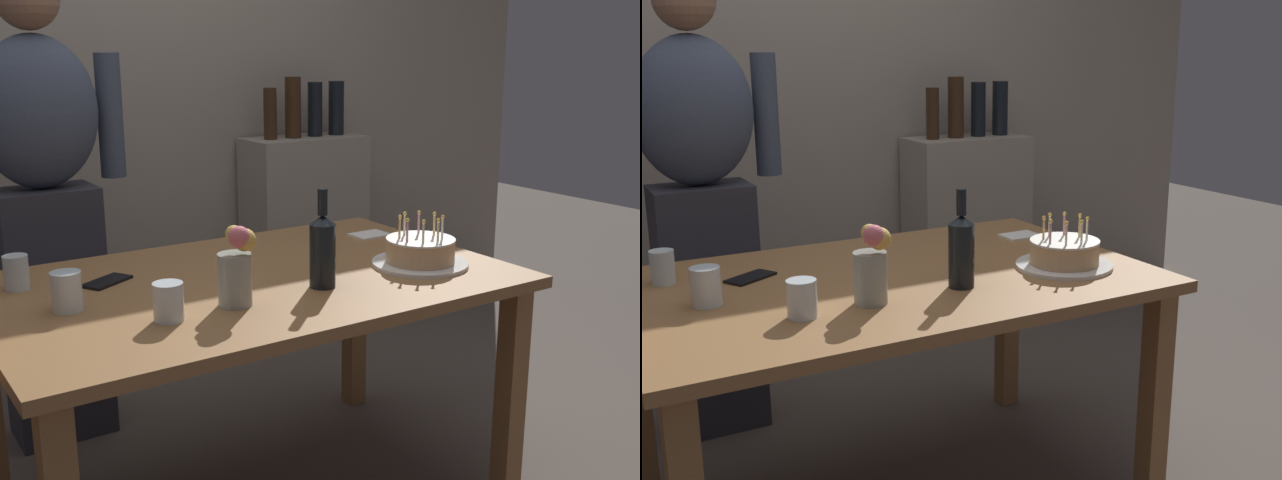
% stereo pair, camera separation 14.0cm
% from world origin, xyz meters
% --- Properties ---
extents(back_wall, '(5.20, 0.10, 2.60)m').
position_xyz_m(back_wall, '(0.00, 1.55, 1.30)').
color(back_wall, '#9E9384').
rests_on(back_wall, ground_plane).
extents(dining_table, '(1.50, 0.96, 0.74)m').
position_xyz_m(dining_table, '(0.00, 0.00, 0.64)').
color(dining_table, olive).
rests_on(dining_table, ground_plane).
extents(birthday_cake, '(0.30, 0.30, 0.16)m').
position_xyz_m(birthday_cake, '(0.50, -0.18, 0.78)').
color(birthday_cake, white).
rests_on(birthday_cake, dining_table).
extents(water_glass_near, '(0.08, 0.08, 0.10)m').
position_xyz_m(water_glass_near, '(-0.34, -0.21, 0.79)').
color(water_glass_near, silver).
rests_on(water_glass_near, dining_table).
extents(water_glass_far, '(0.07, 0.07, 0.10)m').
position_xyz_m(water_glass_far, '(-0.59, 0.26, 0.79)').
color(water_glass_far, silver).
rests_on(water_glass_far, dining_table).
extents(water_glass_side, '(0.08, 0.08, 0.10)m').
position_xyz_m(water_glass_side, '(-0.53, 0.00, 0.79)').
color(water_glass_side, silver).
rests_on(water_glass_side, dining_table).
extents(wine_bottle, '(0.07, 0.07, 0.28)m').
position_xyz_m(wine_bottle, '(0.13, -0.19, 0.85)').
color(wine_bottle, black).
rests_on(wine_bottle, dining_table).
extents(cell_phone, '(0.16, 0.13, 0.01)m').
position_xyz_m(cell_phone, '(-0.37, 0.18, 0.74)').
color(cell_phone, black).
rests_on(cell_phone, dining_table).
extents(napkin_stack, '(0.13, 0.10, 0.01)m').
position_xyz_m(napkin_stack, '(0.60, 0.21, 0.74)').
color(napkin_stack, white).
rests_on(napkin_stack, dining_table).
extents(flower_vase, '(0.09, 0.10, 0.22)m').
position_xyz_m(flower_vase, '(-0.15, -0.20, 0.84)').
color(flower_vase, '#999E93').
rests_on(flower_vase, dining_table).
extents(person_man_bearded, '(0.61, 0.27, 1.66)m').
position_xyz_m(person_man_bearded, '(-0.37, 0.80, 0.87)').
color(person_man_bearded, '#33333D').
rests_on(person_man_bearded, ground_plane).
extents(shelf_cabinet, '(0.60, 0.30, 1.25)m').
position_xyz_m(shelf_cabinet, '(1.03, 1.33, 0.50)').
color(shelf_cabinet, '#9E9384').
rests_on(shelf_cabinet, ground_plane).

